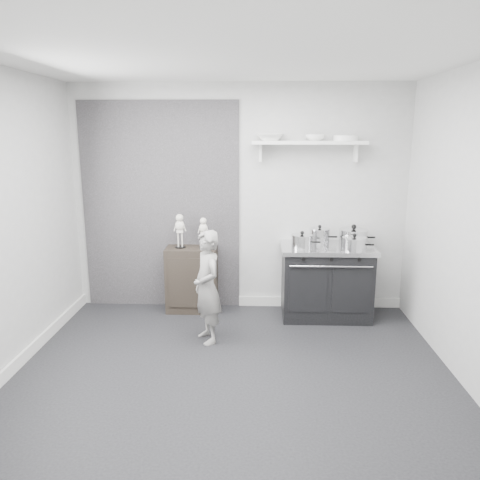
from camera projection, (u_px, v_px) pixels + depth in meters
The scene contains 15 objects.
ground at pixel (232, 377), 4.17m from camera, with size 4.00×4.00×0.00m, color black.
room_shell at pixel (221, 192), 3.95m from camera, with size 4.02×3.62×2.71m.
wall_shelf at pixel (309, 144), 5.33m from camera, with size 1.30×0.26×0.24m.
stove at pixel (326, 281), 5.48m from camera, with size 1.07×0.67×0.85m.
side_cabinet at pixel (192, 279), 5.67m from camera, with size 0.61×0.35×0.79m, color black.
child at pixel (207, 287), 4.78m from camera, with size 0.43×0.28×1.18m, color gray.
pot_front_left at pixel (302, 241), 5.27m from camera, with size 0.33×0.24×0.20m.
pot_back_left at pixel (319, 236), 5.47m from camera, with size 0.33×0.24×0.23m.
pot_back_right at pixel (353, 236), 5.47m from camera, with size 0.42×0.34×0.23m.
pot_front_right at pixel (354, 244), 5.16m from camera, with size 0.35×0.26×0.19m.
skeleton_full at pixel (180, 228), 5.54m from camera, with size 0.13×0.08×0.47m, color silver, non-canonical shape.
skeleton_torso at pixel (203, 231), 5.53m from camera, with size 0.12×0.08×0.42m, color silver, non-canonical shape.
bowl_large at pixel (270, 137), 5.32m from camera, with size 0.32×0.32×0.08m, color white.
bowl_small at pixel (315, 138), 5.30m from camera, with size 0.22×0.22×0.07m, color white.
plate_stack at pixel (346, 138), 5.29m from camera, with size 0.28×0.28×0.06m, color white.
Camera 1 is at (0.21, -3.79, 2.13)m, focal length 35.00 mm.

